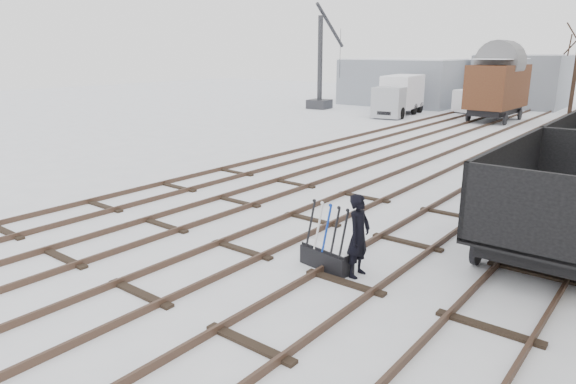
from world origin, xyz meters
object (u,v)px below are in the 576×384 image
object	(u,v)px
worker	(359,236)
panel_van	(476,100)
ground_frame	(327,256)
lorry	(399,95)
box_van_wagon	(498,85)
freight_wagon_a	(556,212)
crane	(321,82)

from	to	relation	value
worker	panel_van	distance (m)	34.18
ground_frame	panel_van	size ratio (longest dim) A/B	0.34
worker	lorry	bearing A→B (deg)	23.03
ground_frame	box_van_wagon	distance (m)	28.95
lorry	panel_van	xyz separation A→B (m)	(3.92, 5.88, -0.58)
freight_wagon_a	lorry	xyz separation A→B (m)	(-15.55, 22.92, 0.54)
worker	lorry	xyz separation A→B (m)	(-12.53, 27.19, 0.61)
worker	panel_van	size ratio (longest dim) A/B	0.42
box_van_wagon	freight_wagon_a	bearing A→B (deg)	-68.06
panel_van	ground_frame	bearing A→B (deg)	-63.54
lorry	panel_van	world-z (taller)	lorry
lorry	crane	xyz separation A→B (m)	(-7.45, 0.34, 0.72)
ground_frame	lorry	world-z (taller)	lorry
box_van_wagon	panel_van	distance (m)	5.78
freight_wagon_a	box_van_wagon	world-z (taller)	box_van_wagon
ground_frame	freight_wagon_a	size ratio (longest dim) A/B	0.23
ground_frame	lorry	distance (m)	29.75
worker	freight_wagon_a	size ratio (longest dim) A/B	0.29
ground_frame	crane	distance (m)	33.72
ground_frame	lorry	size ratio (longest dim) A/B	0.22
panel_van	worker	bearing A→B (deg)	-62.27
worker	crane	bearing A→B (deg)	34.25
freight_wagon_a	crane	bearing A→B (deg)	134.68
freight_wagon_a	lorry	distance (m)	27.70
ground_frame	lorry	bearing A→B (deg)	122.18
box_van_wagon	panel_van	world-z (taller)	box_van_wagon
freight_wagon_a	box_van_wagon	size ratio (longest dim) A/B	1.12
freight_wagon_a	lorry	size ratio (longest dim) A/B	0.94
box_van_wagon	worker	bearing A→B (deg)	-76.61
worker	box_van_wagon	size ratio (longest dim) A/B	0.33
freight_wagon_a	crane	distance (m)	32.74
freight_wagon_a	worker	bearing A→B (deg)	-125.24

